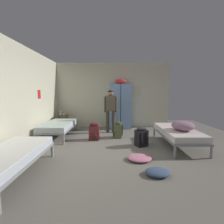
# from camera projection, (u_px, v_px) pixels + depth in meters

# --- Properties ---
(ground_plane) EXTENTS (8.79, 8.79, 0.00)m
(ground_plane) POSITION_uv_depth(u_px,v_px,m) (112.00, 147.00, 4.53)
(ground_plane) COLOR slate
(room_backdrop) EXTENTS (4.91, 5.55, 2.77)m
(room_backdrop) POSITION_uv_depth(u_px,v_px,m) (75.00, 96.00, 5.66)
(room_backdrop) COLOR beige
(room_backdrop) RESTS_ON ground_plane
(locker_bank) EXTENTS (0.90, 0.55, 2.07)m
(locker_bank) POSITION_uv_depth(u_px,v_px,m) (120.00, 105.00, 6.86)
(locker_bank) COLOR #7A9ECC
(locker_bank) RESTS_ON ground_plane
(shelf_unit) EXTENTS (0.38, 0.30, 0.57)m
(shelf_unit) POSITION_uv_depth(u_px,v_px,m) (62.00, 120.00, 6.83)
(shelf_unit) COLOR brown
(shelf_unit) RESTS_ON ground_plane
(bed_left_front) EXTENTS (0.90, 1.90, 0.49)m
(bed_left_front) POSITION_uv_depth(u_px,v_px,m) (9.00, 156.00, 2.89)
(bed_left_front) COLOR gray
(bed_left_front) RESTS_ON ground_plane
(bed_left_rear) EXTENTS (0.90, 1.90, 0.49)m
(bed_left_rear) POSITION_uv_depth(u_px,v_px,m) (58.00, 125.00, 5.62)
(bed_left_rear) COLOR gray
(bed_left_rear) RESTS_ON ground_plane
(bed_right) EXTENTS (0.90, 1.90, 0.49)m
(bed_right) POSITION_uv_depth(u_px,v_px,m) (177.00, 132.00, 4.63)
(bed_right) COLOR gray
(bed_right) RESTS_ON ground_plane
(bedding_heap) EXTENTS (0.58, 0.65, 0.26)m
(bedding_heap) POSITION_uv_depth(u_px,v_px,m) (182.00, 126.00, 4.40)
(bedding_heap) COLOR gray
(bedding_heap) RESTS_ON bed_right
(person_traveler) EXTENTS (0.50, 0.21, 1.59)m
(person_traveler) POSITION_uv_depth(u_px,v_px,m) (110.00, 107.00, 6.10)
(person_traveler) COLOR #3D3833
(person_traveler) RESTS_ON ground_plane
(water_bottle) EXTENTS (0.06, 0.06, 0.21)m
(water_bottle) POSITION_uv_depth(u_px,v_px,m) (60.00, 113.00, 6.82)
(water_bottle) COLOR silver
(water_bottle) RESTS_ON shelf_unit
(lotion_bottle) EXTENTS (0.05, 0.05, 0.14)m
(lotion_bottle) POSITION_uv_depth(u_px,v_px,m) (63.00, 114.00, 6.76)
(lotion_bottle) COLOR beige
(lotion_bottle) RESTS_ON shelf_unit
(backpack_maroon) EXTENTS (0.32, 0.34, 0.55)m
(backpack_maroon) POSITION_uv_depth(u_px,v_px,m) (94.00, 132.00, 5.19)
(backpack_maroon) COLOR maroon
(backpack_maroon) RESTS_ON ground_plane
(backpack_black) EXTENTS (0.39, 0.41, 0.55)m
(backpack_black) POSITION_uv_depth(u_px,v_px,m) (141.00, 137.00, 4.61)
(backpack_black) COLOR black
(backpack_black) RESTS_ON ground_plane
(backpack_olive) EXTENTS (0.36, 0.34, 0.55)m
(backpack_olive) POSITION_uv_depth(u_px,v_px,m) (117.00, 130.00, 5.47)
(backpack_olive) COLOR #566038
(backpack_olive) RESTS_ON ground_plane
(clothes_pile_denim) EXTENTS (0.46, 0.37, 0.11)m
(clothes_pile_denim) POSITION_uv_depth(u_px,v_px,m) (157.00, 172.00, 2.99)
(clothes_pile_denim) COLOR #42567A
(clothes_pile_denim) RESTS_ON ground_plane
(clothes_pile_pink) EXTENTS (0.54, 0.47, 0.10)m
(clothes_pile_pink) POSITION_uv_depth(u_px,v_px,m) (139.00, 158.00, 3.66)
(clothes_pile_pink) COLOR pink
(clothes_pile_pink) RESTS_ON ground_plane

